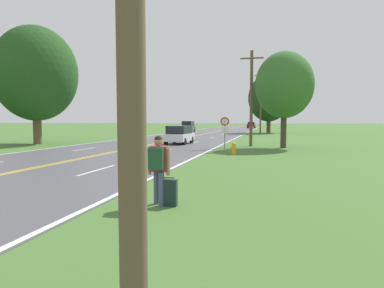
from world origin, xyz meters
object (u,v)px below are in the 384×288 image
traffic_sign (225,126)px  tree_mid_treeline (269,98)px  suitcase (169,193)px  car_maroon_sedan_mid_near (251,125)px  hitchhiker_person (158,163)px  tree_left_verge (284,85)px  tree_behind_sign (36,74)px  car_white_hatchback_nearest (179,134)px  car_dark_grey_suv_approaching (188,126)px  fire_hydrant (234,148)px

traffic_sign → tree_mid_treeline: 34.27m
suitcase → traffic_sign: traffic_sign is taller
suitcase → car_maroon_sedan_mid_near: size_ratio=0.15×
hitchhiker_person → tree_left_verge: (3.41, 18.51, 3.60)m
tree_mid_treeline → car_maroon_sedan_mid_near: (-4.76, 31.76, -4.79)m
car_maroon_sedan_mid_near → suitcase: bearing=3.5°
tree_behind_sign → traffic_sign: bearing=-11.4°
traffic_sign → car_white_hatchback_nearest: size_ratio=0.63×
car_dark_grey_suv_approaching → car_maroon_sedan_mid_near: size_ratio=0.89×
tree_left_verge → car_white_hatchback_nearest: size_ratio=1.97×
hitchhiker_person → tree_left_verge: bearing=-10.4°
car_maroon_sedan_mid_near → car_white_hatchback_nearest: bearing=-1.1°
tree_left_verge → car_maroon_sedan_mid_near: (-6.32, 61.65, -3.86)m
suitcase → fire_hydrant: fire_hydrant is taller
traffic_sign → car_maroon_sedan_mid_near: traffic_sign is taller
suitcase → car_maroon_sedan_mid_near: 80.24m
suitcase → tree_behind_sign: bearing=44.5°
car_white_hatchback_nearest → car_maroon_sedan_mid_near: car_white_hatchback_nearest is taller
suitcase → fire_hydrant: 12.70m
car_white_hatchback_nearest → traffic_sign: bearing=40.3°
tree_left_verge → tree_behind_sign: size_ratio=0.71×
traffic_sign → tree_left_verge: bearing=46.9°
tree_mid_treeline → car_dark_grey_suv_approaching: bearing=175.0°
traffic_sign → tree_mid_treeline: bearing=86.2°
tree_behind_sign → fire_hydrant: bearing=-16.2°
tree_behind_sign → tree_left_verge: bearing=2.0°
car_white_hatchback_nearest → tree_behind_sign: bearing=-73.6°
tree_behind_sign → tree_mid_treeline: tree_behind_sign is taller
tree_behind_sign → car_dark_grey_suv_approaching: size_ratio=2.41×
suitcase → traffic_sign: 14.52m
tree_mid_treeline → fire_hydrant: bearing=-92.4°
tree_mid_treeline → suitcase: bearing=-91.9°
suitcase → traffic_sign: bearing=2.8°
tree_behind_sign → car_dark_grey_suv_approaching: 32.64m
hitchhiker_person → tree_behind_sign: size_ratio=0.17×
traffic_sign → tree_left_verge: tree_left_verge is taller
tree_behind_sign → car_white_hatchback_nearest: 13.33m
tree_left_verge → car_white_hatchback_nearest: tree_left_verge is taller
tree_behind_sign → car_white_hatchback_nearest: tree_behind_sign is taller
suitcase → tree_left_verge: 19.27m
tree_mid_treeline → tree_left_verge: bearing=-87.0°
car_dark_grey_suv_approaching → fire_hydrant: bearing=-163.4°
hitchhiker_person → tree_mid_treeline: bearing=-2.1°
car_white_hatchback_nearest → tree_left_verge: bearing=78.4°
tree_left_verge → tree_mid_treeline: tree_mid_treeline is taller
suitcase → tree_mid_treeline: (1.59, 48.41, 5.25)m
tree_left_verge → car_white_hatchback_nearest: bearing=165.7°
hitchhiker_person → fire_hydrant: hitchhiker_person is taller
fire_hydrant → tree_mid_treeline: 36.11m
fire_hydrant → car_maroon_sedan_mid_near: bearing=92.8°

